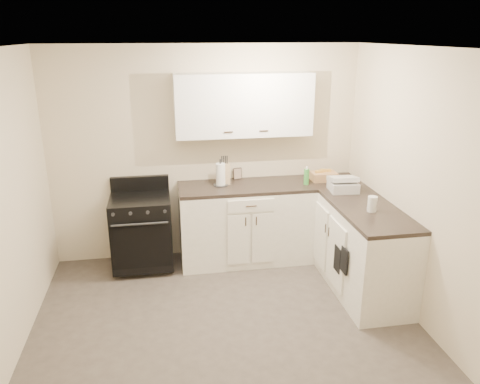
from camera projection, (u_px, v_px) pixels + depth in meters
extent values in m
plane|color=#473F38|center=(230.00, 337.00, 4.23)|extent=(3.60, 3.60, 0.00)
plane|color=white|center=(227.00, 48.00, 3.42)|extent=(3.60, 3.60, 0.00)
plane|color=beige|center=(206.00, 154.00, 5.51)|extent=(3.60, 0.00, 3.60)
plane|color=beige|center=(430.00, 195.00, 4.12)|extent=(0.00, 3.60, 3.60)
plane|color=beige|center=(286.00, 344.00, 2.15)|extent=(3.60, 0.00, 3.60)
cube|color=white|center=(246.00, 224.00, 5.55)|extent=(1.55, 0.60, 0.90)
cube|color=white|center=(353.00, 240.00, 5.12)|extent=(0.60, 1.90, 0.90)
cube|color=black|center=(246.00, 187.00, 5.40)|extent=(1.55, 0.60, 0.04)
cube|color=black|center=(356.00, 200.00, 4.97)|extent=(0.60, 1.90, 0.04)
cube|color=white|center=(244.00, 105.00, 5.24)|extent=(1.55, 0.30, 0.70)
cube|color=black|center=(142.00, 231.00, 5.33)|extent=(0.67, 0.57, 0.81)
cube|color=#D5BB83|center=(225.00, 174.00, 5.40)|extent=(0.12, 0.10, 0.24)
cylinder|color=white|center=(221.00, 175.00, 5.35)|extent=(0.13, 0.13, 0.26)
cylinder|color=green|center=(306.00, 177.00, 5.39)|extent=(0.07, 0.07, 0.18)
cube|color=black|center=(237.00, 174.00, 5.61)|extent=(0.11, 0.06, 0.13)
cube|color=tan|center=(324.00, 176.00, 5.56)|extent=(0.30, 0.20, 0.10)
cube|color=silver|center=(343.00, 186.00, 5.18)|extent=(0.32, 0.30, 0.11)
cylinder|color=silver|center=(372.00, 204.00, 4.58)|extent=(0.11, 0.11, 0.15)
cube|color=black|center=(344.00, 261.00, 4.54)|extent=(0.02, 0.15, 0.26)
cube|color=black|center=(338.00, 259.00, 4.72)|extent=(0.02, 0.15, 0.27)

